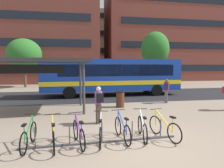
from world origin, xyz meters
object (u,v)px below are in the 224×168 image
Objects in this scene: transit_shelter at (32,62)px; street_tree_0 at (155,49)px; city_bus at (112,75)px; parked_bicycle_white_5 at (142,128)px; parked_bicycle_blue_4 at (122,130)px; commuter_black_pack_1 at (99,102)px; commuter_navy_pack_0 at (166,89)px; parked_bicycle_purple_2 at (79,134)px; parked_bicycle_white_3 at (101,132)px; street_tree_1 at (24,54)px; trash_bin at (120,99)px; parked_bicycle_yellow_6 at (164,128)px; parked_bicycle_yellow_1 at (53,136)px; parked_bicycle_green_0 at (29,136)px.

street_tree_0 reaches higher than transit_shelter.
street_tree_0 is (6.66, 6.61, 3.02)m from city_bus.
street_tree_0 is (7.16, 16.82, 4.41)m from parked_bicycle_white_5.
parked_bicycle_blue_4 is 2.22m from commuter_black_pack_1.
parked_bicycle_blue_4 is at bearing -115.13° from street_tree_0.
transit_shelter is 4.77m from commuter_black_pack_1.
parked_bicycle_purple_2 is at bearing 165.34° from commuter_navy_pack_0.
commuter_navy_pack_0 is (4.51, 6.12, 0.60)m from parked_bicycle_blue_4.
parked_bicycle_white_3 is 19.53m from street_tree_0.
transit_shelter is 0.93× the size of street_tree_0.
commuter_navy_pack_0 reaches higher than parked_bicycle_purple_2.
city_bus is 12.67m from street_tree_1.
trash_bin is (1.78, 5.37, 0.13)m from parked_bicycle_white_3.
parked_bicycle_purple_2 is 1.52m from parked_bicycle_blue_4.
parked_bicycle_yellow_6 is 21.13m from street_tree_1.
street_tree_0 is at bearing -39.34° from commuter_black_pack_1.
commuter_navy_pack_0 is (6.81, 6.38, 0.60)m from parked_bicycle_yellow_1.
city_bus reaches higher than parked_bicycle_yellow_1.
transit_shelter is at bearing 12.99° from parked_bicycle_green_0.
parked_bicycle_yellow_1 is (-3.54, -10.50, -1.39)m from city_bus.
parked_bicycle_white_3 and parked_bicycle_white_5 have the same top height.
street_tree_1 is (-9.51, 8.05, 2.28)m from city_bus.
street_tree_0 is at bearing -15.48° from parked_bicycle_white_5.
commuter_black_pack_1 is (-0.64, 2.04, 0.60)m from parked_bicycle_blue_4.
parked_bicycle_white_3 is 1.00× the size of parked_bicycle_white_5.
trash_bin reaches higher than parked_bicycle_white_3.
trash_bin reaches higher than parked_bicycle_white_5.
parked_bicycle_yellow_1 is 6.47m from trash_bin.
trash_bin is 0.17× the size of street_tree_1.
parked_bicycle_white_3 is 1.03× the size of parked_bicycle_yellow_6.
parked_bicycle_white_5 is 18.81m from street_tree_0.
street_tree_1 reaches higher than parked_bicycle_white_3.
city_bus is 7.16× the size of commuter_black_pack_1.
city_bus is at bearing -28.19° from parked_bicycle_purple_2.
street_tree_1 is at bearing 174.91° from street_tree_0.
street_tree_1 reaches higher than transit_shelter.
parked_bicycle_white_5 is 1.01× the size of commuter_black_pack_1.
parked_bicycle_yellow_1 and parked_bicycle_white_5 have the same top height.
transit_shelter is 3.80× the size of commuter_black_pack_1.
parked_bicycle_yellow_1 is (0.77, -0.12, 0.00)m from parked_bicycle_green_0.
commuter_black_pack_1 is at bearing -43.33° from transit_shelter.
parked_bicycle_yellow_1 is at bearing 90.12° from parked_bicycle_blue_4.
parked_bicycle_purple_2 is 0.99× the size of commuter_navy_pack_0.
commuter_navy_pack_0 is (8.58, 1.31, -1.84)m from transit_shelter.
parked_bicycle_white_5 is 1.66× the size of trash_bin.
city_bus is 7.67m from transit_shelter.
city_bus is at bearing -22.29° from commuter_black_pack_1.
commuter_black_pack_1 is 1.65× the size of trash_bin.
trash_bin is (1.01, 5.28, 0.13)m from parked_bicycle_blue_4.
trash_bin is (1.66, 3.24, -0.46)m from commuter_black_pack_1.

